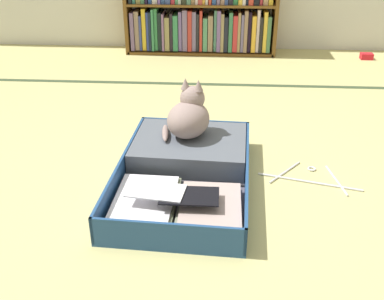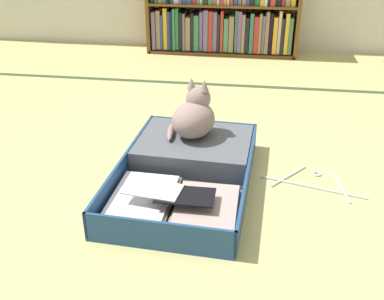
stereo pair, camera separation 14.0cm
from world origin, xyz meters
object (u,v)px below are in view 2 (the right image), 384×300
(clothes_hanger, at_px, (314,183))
(bookshelf, at_px, (223,7))
(open_suitcase, at_px, (188,167))
(black_cat, at_px, (194,116))

(clothes_hanger, bearing_deg, bookshelf, 106.16)
(open_suitcase, xyz_separation_m, clothes_hanger, (0.58, 0.03, -0.05))
(open_suitcase, xyz_separation_m, black_cat, (0.00, 0.20, 0.18))
(bookshelf, distance_m, clothes_hanger, 2.25)
(black_cat, xyz_separation_m, clothes_hanger, (0.58, -0.17, -0.22))
(open_suitcase, height_order, clothes_hanger, open_suitcase)
(bookshelf, relative_size, clothes_hanger, 2.79)
(black_cat, bearing_deg, clothes_hanger, -16.28)
(bookshelf, bearing_deg, open_suitcase, -89.07)
(bookshelf, height_order, clothes_hanger, bookshelf)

